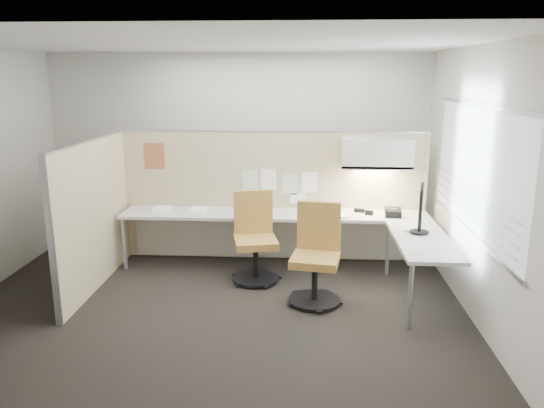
# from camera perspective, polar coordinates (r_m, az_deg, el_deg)

# --- Properties ---
(floor) EXTENTS (5.50, 4.50, 0.01)m
(floor) POSITION_cam_1_polar(r_m,az_deg,el_deg) (6.06, -6.19, -10.71)
(floor) COLOR black
(floor) RESTS_ON ground
(ceiling) EXTENTS (5.50, 4.50, 0.01)m
(ceiling) POSITION_cam_1_polar(r_m,az_deg,el_deg) (5.52, -6.98, 16.88)
(ceiling) COLOR white
(ceiling) RESTS_ON wall_back
(wall_back) EXTENTS (5.50, 0.02, 2.80)m
(wall_back) POSITION_cam_1_polar(r_m,az_deg,el_deg) (7.82, -3.72, 5.71)
(wall_back) COLOR beige
(wall_back) RESTS_ON ground
(wall_front) EXTENTS (5.50, 0.02, 2.80)m
(wall_front) POSITION_cam_1_polar(r_m,az_deg,el_deg) (3.50, -12.92, -4.91)
(wall_front) COLOR beige
(wall_front) RESTS_ON ground
(wall_right) EXTENTS (0.02, 4.50, 2.80)m
(wall_right) POSITION_cam_1_polar(r_m,az_deg,el_deg) (5.81, 21.22, 1.96)
(wall_right) COLOR beige
(wall_right) RESTS_ON ground
(window_pane) EXTENTS (0.01, 2.80, 1.30)m
(window_pane) POSITION_cam_1_polar(r_m,az_deg,el_deg) (5.78, 21.11, 3.42)
(window_pane) COLOR #A2B0BC
(window_pane) RESTS_ON wall_right
(partition_back) EXTENTS (4.10, 0.06, 1.75)m
(partition_back) POSITION_cam_1_polar(r_m,az_deg,el_deg) (7.22, 0.04, 0.82)
(partition_back) COLOR #CAB78C
(partition_back) RESTS_ON floor
(partition_left) EXTENTS (0.06, 2.20, 1.75)m
(partition_left) POSITION_cam_1_polar(r_m,az_deg,el_deg) (6.63, -18.56, -1.12)
(partition_left) COLOR #CAB78C
(partition_left) RESTS_ON floor
(desk) EXTENTS (4.00, 2.07, 0.73)m
(desk) POSITION_cam_1_polar(r_m,az_deg,el_deg) (6.82, 2.99, -2.35)
(desk) COLOR beige
(desk) RESTS_ON floor
(overhead_bin) EXTENTS (0.90, 0.36, 0.38)m
(overhead_bin) POSITION_cam_1_polar(r_m,az_deg,el_deg) (6.95, 11.17, 5.37)
(overhead_bin) COLOR beige
(overhead_bin) RESTS_ON partition_back
(task_light_strip) EXTENTS (0.60, 0.06, 0.02)m
(task_light_strip) POSITION_cam_1_polar(r_m,az_deg,el_deg) (6.98, 11.09, 3.67)
(task_light_strip) COLOR #FFEABF
(task_light_strip) RESTS_ON overhead_bin
(pinned_papers) EXTENTS (1.01, 0.00, 0.47)m
(pinned_papers) POSITION_cam_1_polar(r_m,az_deg,el_deg) (7.15, 0.66, 1.99)
(pinned_papers) COLOR #8CBF8C
(pinned_papers) RESTS_ON partition_back
(poster) EXTENTS (0.28, 0.00, 0.35)m
(poster) POSITION_cam_1_polar(r_m,az_deg,el_deg) (7.36, -12.56, 5.06)
(poster) COLOR orange
(poster) RESTS_ON partition_back
(chair_left) EXTENTS (0.60, 0.62, 1.08)m
(chair_left) POSITION_cam_1_polar(r_m,az_deg,el_deg) (6.55, -1.86, -3.90)
(chair_left) COLOR black
(chair_left) RESTS_ON floor
(chair_right) EXTENTS (0.59, 0.61, 1.10)m
(chair_right) POSITION_cam_1_polar(r_m,az_deg,el_deg) (5.95, 4.77, -5.74)
(chair_right) COLOR black
(chair_right) RESTS_ON floor
(monitor) EXTENTS (0.21, 0.51, 0.54)m
(monitor) POSITION_cam_1_polar(r_m,az_deg,el_deg) (6.21, 15.72, -0.28)
(monitor) COLOR black
(monitor) RESTS_ON desk
(phone) EXTENTS (0.22, 0.21, 0.12)m
(phone) POSITION_cam_1_polar(r_m,az_deg,el_deg) (6.93, 12.84, -0.89)
(phone) COLOR black
(phone) RESTS_ON desk
(stapler) EXTENTS (0.15, 0.07, 0.05)m
(stapler) POSITION_cam_1_polar(r_m,az_deg,el_deg) (7.05, 9.39, -0.69)
(stapler) COLOR black
(stapler) RESTS_ON desk
(tape_dispenser) EXTENTS (0.12, 0.09, 0.06)m
(tape_dispenser) POSITION_cam_1_polar(r_m,az_deg,el_deg) (6.95, 10.43, -0.91)
(tape_dispenser) COLOR black
(tape_dispenser) RESTS_ON desk
(coat_hook) EXTENTS (0.18, 0.48, 1.42)m
(coat_hook) POSITION_cam_1_polar(r_m,az_deg,el_deg) (5.84, -22.54, 1.98)
(coat_hook) COLOR silver
(coat_hook) RESTS_ON partition_left
(paper_stack_0) EXTENTS (0.25, 0.32, 0.04)m
(paper_stack_0) POSITION_cam_1_polar(r_m,az_deg,el_deg) (7.19, -11.74, -0.58)
(paper_stack_0) COLOR white
(paper_stack_0) RESTS_ON desk
(paper_stack_1) EXTENTS (0.27, 0.33, 0.02)m
(paper_stack_1) POSITION_cam_1_polar(r_m,az_deg,el_deg) (7.14, -7.93, -0.57)
(paper_stack_1) COLOR white
(paper_stack_1) RESTS_ON desk
(paper_stack_2) EXTENTS (0.27, 0.33, 0.04)m
(paper_stack_2) POSITION_cam_1_polar(r_m,az_deg,el_deg) (6.85, -1.61, -0.98)
(paper_stack_2) COLOR white
(paper_stack_2) RESTS_ON desk
(paper_stack_3) EXTENTS (0.24, 0.30, 0.02)m
(paper_stack_3) POSITION_cam_1_polar(r_m,az_deg,el_deg) (6.97, 3.63, -0.85)
(paper_stack_3) COLOR white
(paper_stack_3) RESTS_ON desk
(paper_stack_4) EXTENTS (0.30, 0.35, 0.02)m
(paper_stack_4) POSITION_cam_1_polar(r_m,az_deg,el_deg) (6.84, 7.03, -1.19)
(paper_stack_4) COLOR white
(paper_stack_4) RESTS_ON desk
(paper_stack_5) EXTENTS (0.25, 0.32, 0.02)m
(paper_stack_5) POSITION_cam_1_polar(r_m,az_deg,el_deg) (6.46, 14.64, -2.44)
(paper_stack_5) COLOR white
(paper_stack_5) RESTS_ON desk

